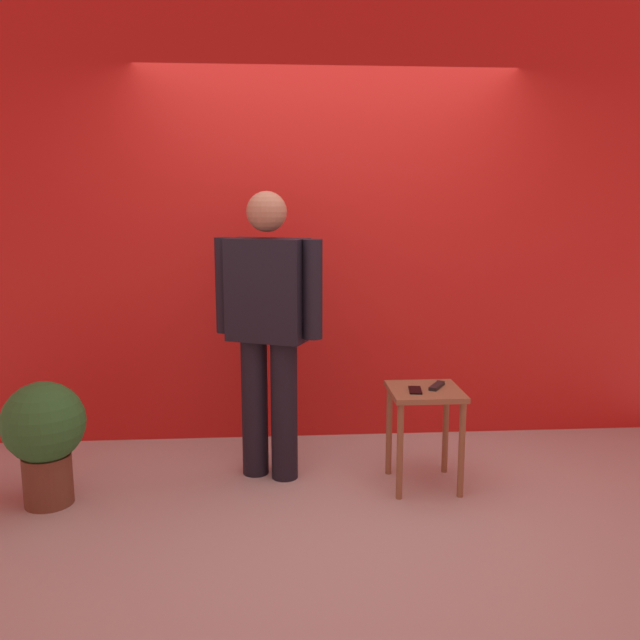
% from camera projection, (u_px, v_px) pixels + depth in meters
% --- Properties ---
extents(ground_plane, '(12.00, 12.00, 0.00)m').
position_uv_depth(ground_plane, '(347.00, 518.00, 3.48)').
color(ground_plane, '#B7B2A8').
extents(back_wall_red, '(5.08, 0.12, 3.18)m').
position_uv_depth(back_wall_red, '(328.00, 208.00, 4.49)').
color(back_wall_red, red).
rests_on(back_wall_red, ground_plane).
extents(standing_person, '(0.65, 0.39, 1.69)m').
position_uv_depth(standing_person, '(268.00, 321.00, 3.86)').
color(standing_person, black).
rests_on(standing_person, ground_plane).
extents(side_table, '(0.41, 0.41, 0.58)m').
position_uv_depth(side_table, '(425.00, 409.00, 3.81)').
color(side_table, olive).
rests_on(side_table, ground_plane).
extents(cell_phone, '(0.09, 0.15, 0.01)m').
position_uv_depth(cell_phone, '(415.00, 390.00, 3.75)').
color(cell_phone, black).
rests_on(cell_phone, side_table).
extents(tv_remote, '(0.13, 0.17, 0.02)m').
position_uv_depth(tv_remote, '(437.00, 386.00, 3.82)').
color(tv_remote, black).
rests_on(tv_remote, side_table).
extents(potted_plant, '(0.44, 0.44, 0.69)m').
position_uv_depth(potted_plant, '(44.00, 433.00, 3.58)').
color(potted_plant, brown).
rests_on(potted_plant, ground_plane).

